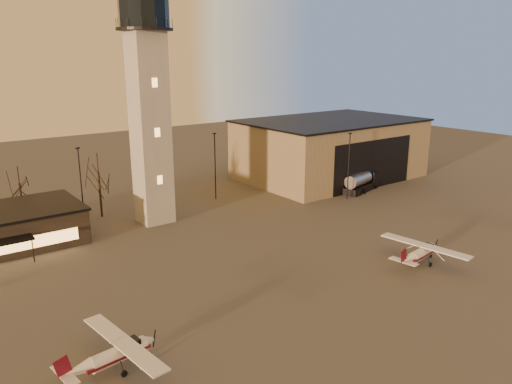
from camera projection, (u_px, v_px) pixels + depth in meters
ground at (310, 310)px, 42.81m from camera, size 220.00×220.00×0.00m
control_tower at (148, 96)px, 61.63m from camera, size 6.80×6.80×32.60m
hangar at (330, 149)px, 88.47m from camera, size 30.60×20.60×10.30m
light_poles at (153, 179)px, 65.59m from camera, size 58.50×12.25×10.14m
tree_row at (23, 179)px, 63.54m from camera, size 37.20×9.20×8.80m
cessna_front at (423, 254)px, 52.46m from camera, size 7.86×9.91×2.72m
cessna_rear at (120, 356)px, 34.80m from camera, size 7.77×9.80×2.69m
fuel_truck at (361, 183)px, 80.28m from camera, size 8.71×4.43×3.11m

